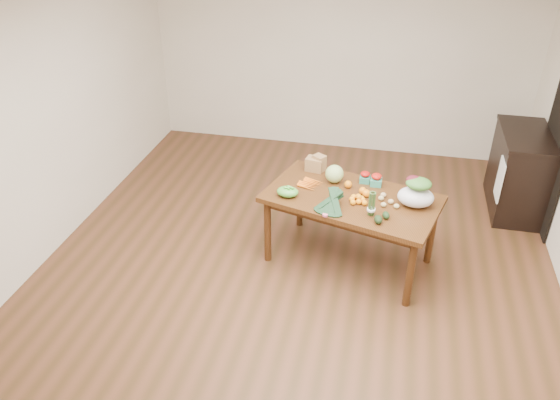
% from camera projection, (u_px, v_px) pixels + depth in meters
% --- Properties ---
extents(floor, '(6.00, 6.00, 0.00)m').
position_uv_depth(floor, '(294.00, 276.00, 5.31)').
color(floor, brown).
rests_on(floor, ground).
extents(room_walls, '(5.02, 6.02, 2.70)m').
position_uv_depth(room_walls, '(296.00, 151.00, 4.61)').
color(room_walls, silver).
rests_on(room_walls, floor).
extents(dining_table, '(1.77, 1.28, 0.75)m').
position_uv_depth(dining_table, '(350.00, 230.00, 5.33)').
color(dining_table, '#522C13').
rests_on(dining_table, floor).
extents(doorway_dark, '(0.02, 1.00, 2.10)m').
position_uv_depth(doorway_dark, '(560.00, 133.00, 5.64)').
color(doorway_dark, black).
rests_on(doorway_dark, floor).
extents(cabinet, '(0.52, 1.02, 0.94)m').
position_uv_depth(cabinet, '(518.00, 172.00, 6.14)').
color(cabinet, black).
rests_on(cabinet, floor).
extents(dish_towel, '(0.02, 0.28, 0.45)m').
position_uv_depth(dish_towel, '(500.00, 180.00, 5.83)').
color(dish_towel, white).
rests_on(dish_towel, cabinet).
extents(paper_bag, '(0.28, 0.25, 0.17)m').
position_uv_depth(paper_bag, '(315.00, 163.00, 5.54)').
color(paper_bag, '#9B7745').
rests_on(paper_bag, dining_table).
extents(cabbage, '(0.18, 0.18, 0.18)m').
position_uv_depth(cabbage, '(334.00, 174.00, 5.33)').
color(cabbage, '#99B86A').
rests_on(cabbage, dining_table).
extents(strawberry_basket_a, '(0.12, 0.12, 0.09)m').
position_uv_depth(strawberry_basket_a, '(365.00, 178.00, 5.35)').
color(strawberry_basket_a, '#B0160B').
rests_on(strawberry_basket_a, dining_table).
extents(strawberry_basket_b, '(0.13, 0.13, 0.10)m').
position_uv_depth(strawberry_basket_b, '(376.00, 181.00, 5.29)').
color(strawberry_basket_b, red).
rests_on(strawberry_basket_b, dining_table).
extents(orange_a, '(0.07, 0.07, 0.07)m').
position_uv_depth(orange_a, '(348.00, 184.00, 5.26)').
color(orange_a, orange).
rests_on(orange_a, dining_table).
extents(orange_b, '(0.07, 0.07, 0.07)m').
position_uv_depth(orange_b, '(363.00, 191.00, 5.15)').
color(orange_b, orange).
rests_on(orange_b, dining_table).
extents(orange_c, '(0.08, 0.08, 0.08)m').
position_uv_depth(orange_c, '(366.00, 193.00, 5.11)').
color(orange_c, orange).
rests_on(orange_c, dining_table).
extents(mandarin_cluster, '(0.22, 0.22, 0.08)m').
position_uv_depth(mandarin_cluster, '(359.00, 198.00, 5.03)').
color(mandarin_cluster, orange).
rests_on(mandarin_cluster, dining_table).
extents(carrots, '(0.27, 0.27, 0.03)m').
position_uv_depth(carrots, '(310.00, 184.00, 5.31)').
color(carrots, orange).
rests_on(carrots, dining_table).
extents(snap_pea_bag, '(0.21, 0.16, 0.09)m').
position_uv_depth(snap_pea_bag, '(288.00, 192.00, 5.12)').
color(snap_pea_bag, green).
rests_on(snap_pea_bag, dining_table).
extents(kale_bunch, '(0.41, 0.47, 0.16)m').
position_uv_depth(kale_bunch, '(330.00, 203.00, 4.88)').
color(kale_bunch, black).
rests_on(kale_bunch, dining_table).
extents(asparagus_bundle, '(0.11, 0.13, 0.26)m').
position_uv_depth(asparagus_bundle, '(372.00, 204.00, 4.78)').
color(asparagus_bundle, '#4A6F33').
rests_on(asparagus_bundle, dining_table).
extents(potato_a, '(0.06, 0.05, 0.05)m').
position_uv_depth(potato_a, '(381.00, 198.00, 5.06)').
color(potato_a, '#CABB74').
rests_on(potato_a, dining_table).
extents(potato_b, '(0.05, 0.05, 0.04)m').
position_uv_depth(potato_b, '(384.00, 205.00, 4.97)').
color(potato_b, '#DAC37D').
rests_on(potato_b, dining_table).
extents(potato_c, '(0.05, 0.05, 0.05)m').
position_uv_depth(potato_c, '(391.00, 202.00, 5.01)').
color(potato_c, tan).
rests_on(potato_c, dining_table).
extents(potato_d, '(0.06, 0.05, 0.05)m').
position_uv_depth(potato_d, '(383.00, 195.00, 5.11)').
color(potato_d, tan).
rests_on(potato_d, dining_table).
extents(potato_e, '(0.05, 0.05, 0.04)m').
position_uv_depth(potato_e, '(396.00, 206.00, 4.94)').
color(potato_e, tan).
rests_on(potato_e, dining_table).
extents(avocado_a, '(0.10, 0.12, 0.07)m').
position_uv_depth(avocado_a, '(378.00, 219.00, 4.73)').
color(avocado_a, black).
rests_on(avocado_a, dining_table).
extents(avocado_b, '(0.09, 0.11, 0.06)m').
position_uv_depth(avocado_b, '(386.00, 215.00, 4.80)').
color(avocado_b, black).
rests_on(avocado_b, dining_table).
extents(salad_bag, '(0.38, 0.33, 0.26)m').
position_uv_depth(salad_bag, '(416.00, 194.00, 4.93)').
color(salad_bag, white).
rests_on(salad_bag, dining_table).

